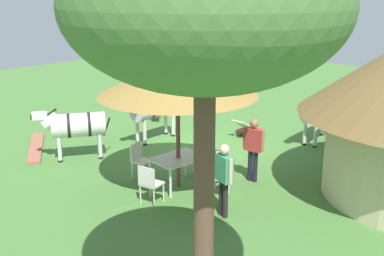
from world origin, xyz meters
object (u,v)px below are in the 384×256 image
Objects in this scene: zebra_by_umbrella at (77,126)px; acacia_tree_left_background at (205,9)px; patio_chair_near_lawn at (149,182)px; striped_lounge_chair at (246,129)px; patio_chair_west_end at (222,174)px; shade_umbrella at (178,76)px; standing_watcher at (155,94)px; patio_chair_near_hut at (205,153)px; zebra_nearest_camera at (320,111)px; patio_dining_table at (178,161)px; guest_behind_table at (224,174)px; zebra_toward_hut at (154,109)px; guest_beside_umbrella at (253,144)px; patio_chair_east_end at (139,158)px.

acacia_tree_left_background reaches higher than zebra_by_umbrella.
striped_lounge_chair is (-5.39, -1.53, -0.27)m from patio_chair_near_lawn.
zebra_by_umbrella is at bearing 84.75° from patio_chair_west_end.
shade_umbrella is 1.96× the size of zebra_by_umbrella.
patio_chair_near_hut is at bearing 115.05° from standing_watcher.
zebra_nearest_camera is at bearing 74.68° from patio_chair_near_lawn.
shade_umbrella is at bearing 0.00° from patio_dining_table.
zebra_nearest_camera is at bearing 118.25° from guest_behind_table.
patio_chair_near_lawn is (1.13, 0.24, -2.20)m from shade_umbrella.
patio_dining_table is 3.77m from zebra_toward_hut.
guest_beside_umbrella is (-1.52, 1.08, 0.32)m from patio_dining_table.
shade_umbrella reaches higher than patio_dining_table.
standing_watcher is 4.27m from zebra_by_umbrella.
patio_chair_east_end is at bearing 136.41° from patio_chair_near_lawn.
patio_dining_table is at bearing -73.37° from striped_lounge_chair.
standing_watcher is at bearing -44.40° from zebra_toward_hut.
zebra_toward_hut reaches higher than patio_chair_near_hut.
guest_behind_table reaches higher than patio_chair_west_end.
zebra_by_umbrella is 2.64m from zebra_toward_hut.
striped_lounge_chair is at bearing 93.74° from patio_chair_near_lawn.
patio_chair_west_end is 6.64m from standing_watcher.
patio_dining_table is 1.16m from patio_chair_east_end.
patio_chair_west_end is (-0.34, 1.10, -0.13)m from patio_dining_table.
shade_umbrella is 2.49m from patio_chair_near_lawn.
standing_watcher reaches higher than guest_behind_table.
striped_lounge_chair is at bearing -163.18° from patio_dining_table.
shade_umbrella is at bearing 105.84° from standing_watcher.
patio_chair_near_hut is 2.57m from guest_behind_table.
guest_behind_table is at bearing 132.93° from patio_chair_near_hut.
zebra_nearest_camera is (-4.35, 0.79, 0.47)m from patio_chair_near_hut.
zebra_by_umbrella reaches higher than patio_chair_west_end.
shade_umbrella is at bearing -130.77° from acacia_tree_left_background.
zebra_nearest_camera reaches higher than patio_chair_east_end.
zebra_by_umbrella is (0.20, -5.24, -0.01)m from guest_behind_table.
guest_behind_table reaches higher than zebra_nearest_camera.
patio_chair_east_end is 0.56× the size of guest_beside_umbrella.
patio_chair_west_end is 0.53× the size of standing_watcher.
patio_chair_west_end is at bearing 156.59° from zebra_toward_hut.
patio_chair_east_end is at bearing 129.68° from zebra_toward_hut.
striped_lounge_chair is at bearing -163.18° from shade_umbrella.
shade_umbrella is 4.12m from zebra_toward_hut.
zebra_nearest_camera is at bearing -158.05° from acacia_tree_left_background.
zebra_nearest_camera is at bearing -139.60° from zebra_toward_hut.
patio_chair_west_end is 0.38× the size of zebra_nearest_camera.
guest_behind_table reaches higher than zebra_toward_hut.
shade_umbrella is at bearing 90.00° from patio_chair_east_end.
shade_umbrella is 2.56m from guest_beside_umbrella.
guest_beside_umbrella is at bearing -49.33° from striped_lounge_chair.
guest_beside_umbrella reaches higher than striped_lounge_chair.
patio_chair_near_hut is 0.53× the size of standing_watcher.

